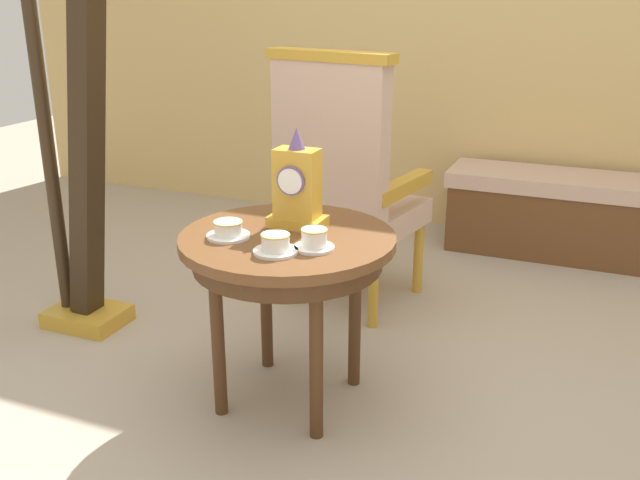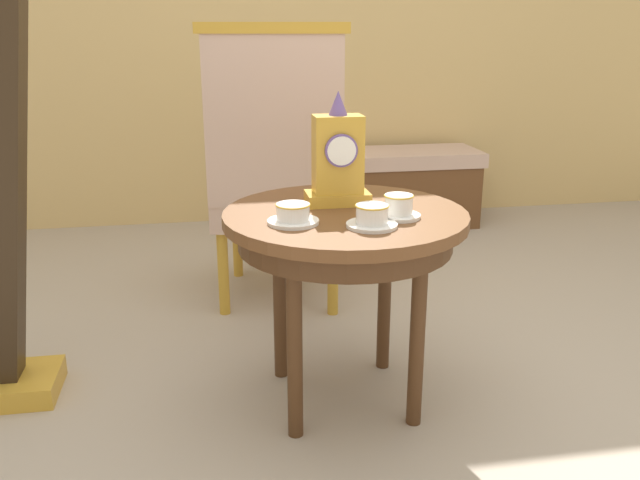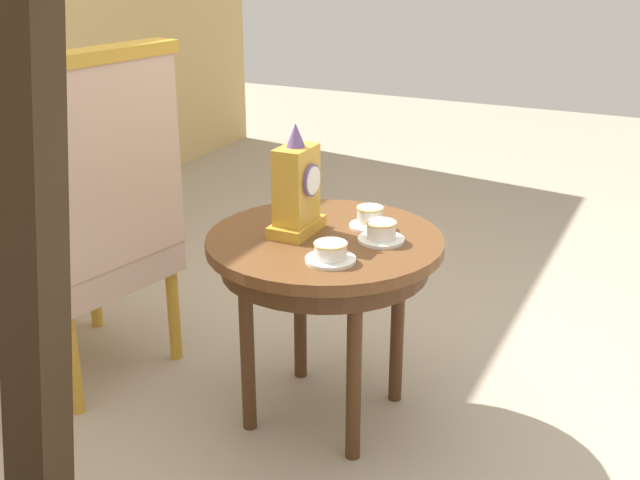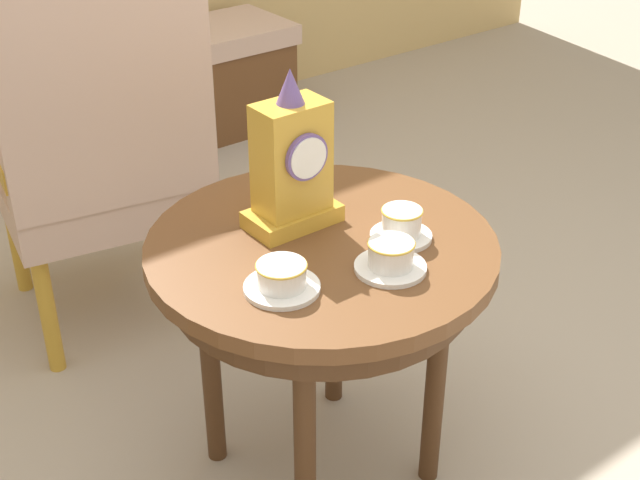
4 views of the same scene
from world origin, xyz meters
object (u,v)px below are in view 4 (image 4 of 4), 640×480
object	(u,v)px
teacup_left	(282,278)
mantel_clock	(292,165)
armchair	(99,136)
teacup_right	(391,257)
window_bench	(170,89)
side_table	(321,272)
teacup_center	(401,225)

from	to	relation	value
teacup_left	mantel_clock	world-z (taller)	mantel_clock
armchair	teacup_right	bearing A→B (deg)	-81.51
teacup_left	mantel_clock	bearing A→B (deg)	49.22
teacup_left	window_bench	distance (m)	2.17
side_table	teacup_center	world-z (taller)	teacup_center
teacup_center	window_bench	world-z (taller)	teacup_center
teacup_center	window_bench	xyz separation A→B (m)	(0.53, 1.96, -0.42)
side_table	teacup_left	size ratio (longest dim) A/B	5.02
teacup_left	teacup_right	world-z (taller)	teacup_right
side_table	armchair	xyz separation A→B (m)	(-0.11, 0.80, 0.05)
side_table	teacup_left	world-z (taller)	teacup_left
side_table	mantel_clock	bearing A→B (deg)	92.98
mantel_clock	armchair	world-z (taller)	armchair
mantel_clock	window_bench	world-z (taller)	mantel_clock
window_bench	teacup_left	bearing A→B (deg)	-112.84
side_table	teacup_center	distance (m)	0.19
teacup_right	armchair	size ratio (longest dim) A/B	0.12
teacup_center	armchair	bearing A→B (deg)	105.10
side_table	mantel_clock	distance (m)	0.23
side_table	teacup_right	bearing A→B (deg)	-77.15
teacup_right	teacup_left	bearing A→B (deg)	161.25
teacup_center	side_table	bearing A→B (deg)	146.14
teacup_left	armchair	xyz separation A→B (m)	(0.06, 0.89, -0.04)
teacup_right	teacup_center	size ratio (longest dim) A/B	1.10
teacup_center	armchair	size ratio (longest dim) A/B	0.11
window_bench	side_table	bearing A→B (deg)	-109.50
armchair	side_table	bearing A→B (deg)	-82.42
mantel_clock	armchair	bearing A→B (deg)	98.16
side_table	window_bench	bearing A→B (deg)	70.50
teacup_left	teacup_right	size ratio (longest dim) A/B	1.03
side_table	armchair	size ratio (longest dim) A/B	0.63
window_bench	armchair	bearing A→B (deg)	-125.66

